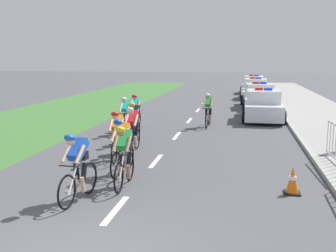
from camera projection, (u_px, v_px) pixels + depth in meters
sidewalk_slab at (332, 124)px, 18.41m from camera, size 4.04×60.00×0.12m
kerb_edge at (288, 123)px, 18.75m from camera, size 0.16×60.00×0.13m
grass_verge at (45, 117)px, 20.88m from camera, size 7.00×60.00×0.01m
lane_markings_centre at (177, 136)px, 15.98m from camera, size 0.14×25.60×0.01m
cyclist_lead at (77, 166)px, 8.60m from camera, size 0.45×1.72×1.56m
cyclist_second at (124, 155)px, 9.56m from camera, size 0.42×1.72×1.56m
cyclist_third at (122, 145)px, 10.59m from camera, size 0.44×1.72×1.56m
cyclist_fourth at (117, 135)px, 12.08m from camera, size 0.44×1.72×1.56m
cyclist_fifth at (133, 129)px, 13.07m from camera, size 0.42×1.72×1.56m
cyclist_sixth at (134, 122)px, 14.46m from camera, size 0.42×1.72×1.56m
cyclist_seventh at (126, 115)px, 16.25m from camera, size 0.42×1.72×1.56m
cyclist_eighth at (136, 111)px, 17.40m from camera, size 0.42×1.72×1.56m
cyclist_ninth at (208, 110)px, 17.89m from camera, size 0.42×1.72×1.56m
police_car_nearest at (263, 106)px, 20.05m from camera, size 2.03×4.41×1.59m
police_car_second at (259, 97)px, 24.82m from camera, size 2.20×4.50×1.59m
police_car_third at (255, 89)px, 30.61m from camera, size 2.29×4.54×1.59m
police_car_furthest at (254, 85)px, 35.25m from camera, size 2.30×4.54×1.59m
traffic_cone_near at (293, 181)px, 9.15m from camera, size 0.36×0.36×0.64m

